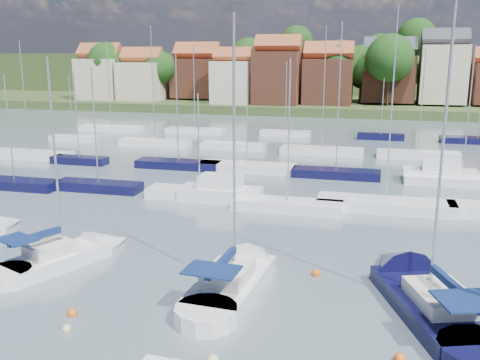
# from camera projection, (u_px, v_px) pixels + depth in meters

# --- Properties ---
(ground) EXTENTS (260.00, 260.00, 0.00)m
(ground) POSITION_uv_depth(u_px,v_px,m) (312.00, 160.00, 63.06)
(ground) COLOR #4A5965
(ground) RESTS_ON ground
(sailboat_left) EXTENTS (6.07, 9.83, 13.14)m
(sailboat_left) POSITION_uv_depth(u_px,v_px,m) (71.00, 256.00, 32.24)
(sailboat_left) COLOR white
(sailboat_left) RESTS_ON ground
(sailboat_centre) EXTENTS (3.76, 11.52, 15.43)m
(sailboat_centre) POSITION_uv_depth(u_px,v_px,m) (239.00, 275.00, 29.39)
(sailboat_centre) COLOR white
(sailboat_centre) RESTS_ON ground
(sailboat_navy) EXTENTS (7.78, 13.70, 18.33)m
(sailboat_navy) POSITION_uv_depth(u_px,v_px,m) (418.00, 291.00, 27.45)
(sailboat_navy) COLOR black
(sailboat_navy) RESTS_ON ground
(buoy_b) EXTENTS (0.41, 0.41, 0.41)m
(buoy_b) POSITION_uv_depth(u_px,v_px,m) (67.00, 331.00, 24.23)
(buoy_b) COLOR beige
(buoy_b) RESTS_ON ground
(buoy_c) EXTENTS (0.53, 0.53, 0.53)m
(buoy_c) POSITION_uv_depth(u_px,v_px,m) (73.00, 315.00, 25.67)
(buoy_c) COLOR #D85914
(buoy_c) RESTS_ON ground
(buoy_e) EXTENTS (0.51, 0.51, 0.51)m
(buoy_e) POSITION_uv_depth(u_px,v_px,m) (316.00, 275.00, 30.29)
(buoy_e) COLOR #D85914
(buoy_e) RESTS_ON ground
(marina_field) EXTENTS (79.62, 41.41, 15.93)m
(marina_field) POSITION_uv_depth(u_px,v_px,m) (324.00, 165.00, 57.93)
(marina_field) COLOR white
(marina_field) RESTS_ON ground
(far_shore_town) EXTENTS (212.46, 90.00, 22.27)m
(far_shore_town) POSITION_uv_depth(u_px,v_px,m) (360.00, 81.00, 148.78)
(far_shore_town) COLOR #3A4D26
(far_shore_town) RESTS_ON ground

